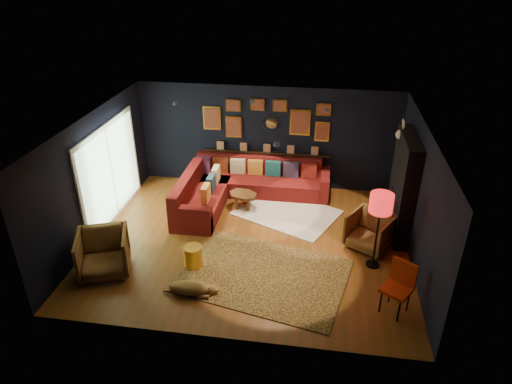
# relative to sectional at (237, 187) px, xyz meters

# --- Properties ---
(floor) EXTENTS (6.50, 6.50, 0.00)m
(floor) POSITION_rel_sectional_xyz_m (0.61, -1.81, -0.32)
(floor) COLOR brown
(floor) RESTS_ON ground
(room_walls) EXTENTS (6.50, 6.50, 6.50)m
(room_walls) POSITION_rel_sectional_xyz_m (0.61, -1.81, 1.27)
(room_walls) COLOR black
(room_walls) RESTS_ON ground
(sectional) EXTENTS (3.41, 2.69, 0.86)m
(sectional) POSITION_rel_sectional_xyz_m (0.00, 0.00, 0.00)
(sectional) COLOR maroon
(sectional) RESTS_ON ground
(ledge) EXTENTS (3.20, 0.12, 0.04)m
(ledge) POSITION_rel_sectional_xyz_m (0.61, 0.87, 0.60)
(ledge) COLOR black
(ledge) RESTS_ON room_walls
(gallery_wall) EXTENTS (3.15, 0.04, 1.02)m
(gallery_wall) POSITION_rel_sectional_xyz_m (0.60, 0.91, 1.48)
(gallery_wall) COLOR gold
(gallery_wall) RESTS_ON room_walls
(sunburst_mirror) EXTENTS (0.47, 0.16, 0.47)m
(sunburst_mirror) POSITION_rel_sectional_xyz_m (0.71, 0.91, 1.38)
(sunburst_mirror) COLOR silver
(sunburst_mirror) RESTS_ON room_walls
(fireplace) EXTENTS (0.31, 1.60, 2.20)m
(fireplace) POSITION_rel_sectional_xyz_m (3.71, -0.91, 0.70)
(fireplace) COLOR black
(fireplace) RESTS_ON ground
(deer_head) EXTENTS (0.50, 0.28, 0.45)m
(deer_head) POSITION_rel_sectional_xyz_m (3.75, -0.41, 1.73)
(deer_head) COLOR white
(deer_head) RESTS_ON fireplace
(sliding_door) EXTENTS (0.06, 2.80, 2.20)m
(sliding_door) POSITION_rel_sectional_xyz_m (-2.60, -1.21, 0.78)
(sliding_door) COLOR white
(sliding_door) RESTS_ON ground
(ceiling_spots) EXTENTS (3.30, 2.50, 0.06)m
(ceiling_spots) POSITION_rel_sectional_xyz_m (0.61, -1.01, 2.24)
(ceiling_spots) COLOR black
(ceiling_spots) RESTS_ON room_walls
(shag_rug) EXTENTS (2.66, 2.37, 0.03)m
(shag_rug) POSITION_rel_sectional_xyz_m (1.28, -0.51, -0.31)
(shag_rug) COLOR white
(shag_rug) RESTS_ON ground
(leopard_rug) EXTENTS (3.42, 2.76, 0.02)m
(leopard_rug) POSITION_rel_sectional_xyz_m (1.06, -2.89, -0.31)
(leopard_rug) COLOR #B88D43
(leopard_rug) RESTS_ON ground
(coffee_table) EXTENTS (0.86, 0.76, 0.36)m
(coffee_table) POSITION_rel_sectional_xyz_m (0.22, -0.41, -0.01)
(coffee_table) COLOR brown
(coffee_table) RESTS_ON shag_rug
(pouf) EXTENTS (0.46, 0.46, 0.30)m
(pouf) POSITION_rel_sectional_xyz_m (-0.69, -0.53, -0.14)
(pouf) COLOR #A6231B
(pouf) RESTS_ON shag_rug
(armchair_left) EXTENTS (1.14, 1.11, 0.93)m
(armchair_left) POSITION_rel_sectional_xyz_m (-1.94, -3.23, 0.14)
(armchair_left) COLOR #C17D3A
(armchair_left) RESTS_ON ground
(armchair_right) EXTENTS (1.08, 1.06, 0.83)m
(armchair_right) POSITION_rel_sectional_xyz_m (3.06, -1.63, 0.09)
(armchair_right) COLOR #C17D3A
(armchair_right) RESTS_ON ground
(gold_stool) EXTENTS (0.36, 0.36, 0.44)m
(gold_stool) POSITION_rel_sectional_xyz_m (-0.33, -2.81, -0.10)
(gold_stool) COLOR gold
(gold_stool) RESTS_ON ground
(orange_chair) EXTENTS (0.62, 0.62, 0.94)m
(orange_chair) POSITION_rel_sectional_xyz_m (3.41, -3.46, 0.23)
(orange_chair) COLOR black
(orange_chair) RESTS_ON ground
(floor_lamp) EXTENTS (0.43, 0.43, 1.57)m
(floor_lamp) POSITION_rel_sectional_xyz_m (3.11, -2.26, 1.00)
(floor_lamp) COLOR black
(floor_lamp) RESTS_ON ground
(dog) EXTENTS (1.03, 0.53, 0.32)m
(dog) POSITION_rel_sectional_xyz_m (-0.19, -3.61, -0.15)
(dog) COLOR #B27E45
(dog) RESTS_ON leopard_rug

